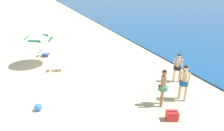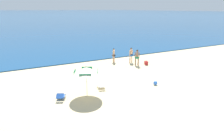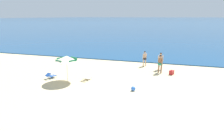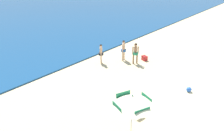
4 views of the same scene
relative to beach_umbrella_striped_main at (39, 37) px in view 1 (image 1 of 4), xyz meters
name	(u,v)px [view 1 (image 1 of 4)]	position (x,y,z in m)	size (l,w,h in m)	color
beach_umbrella_striped_main	(39,37)	(0.00, 0.00, 0.00)	(2.63, 2.66, 2.32)	silver
lounge_chair_under_umbrella	(44,53)	(-1.86, 0.26, -1.70)	(0.84, 1.03, 0.53)	#1E4799
lounge_chair_beside_umbrella	(56,67)	(1.45, 0.76, -1.71)	(0.67, 0.97, 0.53)	white
person_standing_near_shore	(163,85)	(7.48, 4.84, -0.93)	(0.44, 0.44, 1.81)	#8C6042
person_standing_beside	(178,66)	(5.67, 7.09, -0.99)	(0.41, 0.41, 1.69)	#D8A87F
person_wading_in	(184,80)	(7.44, 6.06, -0.92)	(0.52, 0.44, 1.81)	#D8A87F
cooler_box	(172,116)	(8.60, 4.60, -1.77)	(0.50, 0.59, 0.43)	red
beach_ball	(38,107)	(5.83, -0.56, -1.80)	(0.34, 0.34, 0.34)	blue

